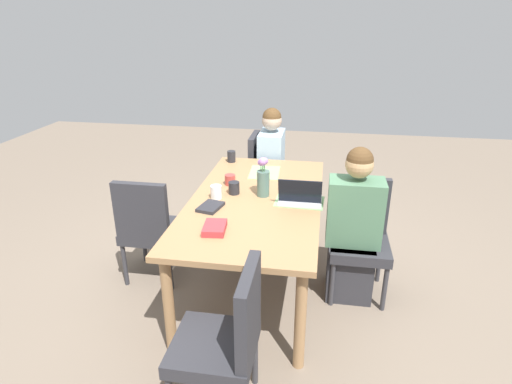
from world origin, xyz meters
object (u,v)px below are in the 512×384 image
at_px(chair_far_right_near, 149,225).
at_px(flower_vase, 263,178).
at_px(chair_head_left_left_far, 227,336).
at_px(book_red_cover, 210,207).
at_px(coffee_mug_centre_right, 216,192).
at_px(book_blue_cover, 215,228).
at_px(dining_table, 256,207).
at_px(coffee_mug_centre_left, 234,188).
at_px(person_near_left_near, 353,233).
at_px(coffee_mug_near_right, 230,180).
at_px(chair_head_right_left_mid, 265,172).
at_px(person_head_right_left_mid, 271,172).
at_px(coffee_mug_near_left, 231,156).
at_px(chair_near_left_near, 360,232).
at_px(laptop_near_left_near, 300,198).

xyz_separation_m(chair_far_right_near, flower_vase, (0.17, -0.89, 0.39)).
height_order(chair_head_left_left_far, book_red_cover, chair_head_left_left_far).
bearing_deg(chair_far_right_near, chair_head_left_left_far, -141.61).
bearing_deg(coffee_mug_centre_right, book_red_cover, -178.95).
height_order(flower_vase, book_blue_cover, flower_vase).
xyz_separation_m(dining_table, coffee_mug_centre_left, (0.06, 0.18, 0.13)).
height_order(dining_table, person_near_left_near, person_near_left_near).
distance_m(dining_table, chair_far_right_near, 0.87).
bearing_deg(coffee_mug_near_right, chair_head_left_left_far, -168.27).
xyz_separation_m(chair_head_right_left_mid, person_head_right_left_mid, (-0.06, -0.07, 0.03)).
bearing_deg(coffee_mug_near_left, chair_near_left_near, -123.43).
xyz_separation_m(person_near_left_near, chair_far_right_near, (-0.08, 1.58, -0.03)).
distance_m(person_head_right_left_mid, coffee_mug_near_right, 1.03).
distance_m(chair_head_right_left_mid, person_head_right_left_mid, 0.10).
bearing_deg(chair_near_left_near, chair_head_right_left_mid, 36.77).
bearing_deg(dining_table, chair_head_right_left_mid, 5.12).
xyz_separation_m(chair_head_right_left_mid, chair_far_right_near, (-1.38, 0.73, 0.00)).
bearing_deg(laptop_near_left_near, flower_vase, 71.95).
bearing_deg(coffee_mug_near_left, person_near_left_near, -127.34).
relative_size(chair_near_left_near, person_near_left_near, 0.75).
xyz_separation_m(person_near_left_near, chair_head_left_left_far, (-1.21, 0.69, -0.03)).
bearing_deg(laptop_near_left_near, book_red_cover, 107.78).
xyz_separation_m(person_near_left_near, flower_vase, (0.09, 0.70, 0.37)).
bearing_deg(flower_vase, chair_head_left_left_far, -179.76).
distance_m(dining_table, flower_vase, 0.24).
height_order(chair_head_right_left_mid, book_red_cover, chair_head_right_left_mid).
bearing_deg(laptop_near_left_near, person_head_right_left_mid, 16.78).
bearing_deg(book_blue_cover, dining_table, -22.97).
xyz_separation_m(flower_vase, coffee_mug_centre_right, (-0.11, 0.34, -0.09)).
relative_size(chair_head_right_left_mid, coffee_mug_centre_left, 9.34).
distance_m(chair_head_right_left_mid, coffee_mug_near_left, 0.60).
relative_size(chair_head_right_left_mid, laptop_near_left_near, 2.81).
height_order(dining_table, coffee_mug_near_right, coffee_mug_near_right).
relative_size(person_near_left_near, person_head_right_left_mid, 1.00).
bearing_deg(coffee_mug_centre_left, flower_vase, -90.11).
xyz_separation_m(laptop_near_left_near, coffee_mug_centre_left, (0.10, 0.52, 0.00)).
bearing_deg(person_head_right_left_mid, coffee_mug_centre_left, 172.86).
distance_m(laptop_near_left_near, coffee_mug_near_right, 0.66).
xyz_separation_m(laptop_near_left_near, coffee_mug_near_right, (0.28, 0.59, -0.00)).
bearing_deg(book_blue_cover, laptop_near_left_near, -49.68).
xyz_separation_m(person_head_right_left_mid, chair_head_left_left_far, (-2.45, -0.09, -0.03)).
distance_m(person_near_left_near, person_head_right_left_mid, 1.47).
height_order(coffee_mug_centre_right, book_red_cover, coffee_mug_centre_right).
xyz_separation_m(chair_far_right_near, laptop_near_left_near, (0.07, -1.18, 0.29)).
bearing_deg(coffee_mug_near_left, dining_table, -155.60).
bearing_deg(book_blue_cover, chair_near_left_near, -63.61).
distance_m(dining_table, chair_head_right_left_mid, 1.29).
relative_size(coffee_mug_near_right, coffee_mug_centre_left, 0.90).
distance_m(chair_head_left_left_far, coffee_mug_near_right, 1.54).
height_order(chair_near_left_near, flower_vase, flower_vase).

